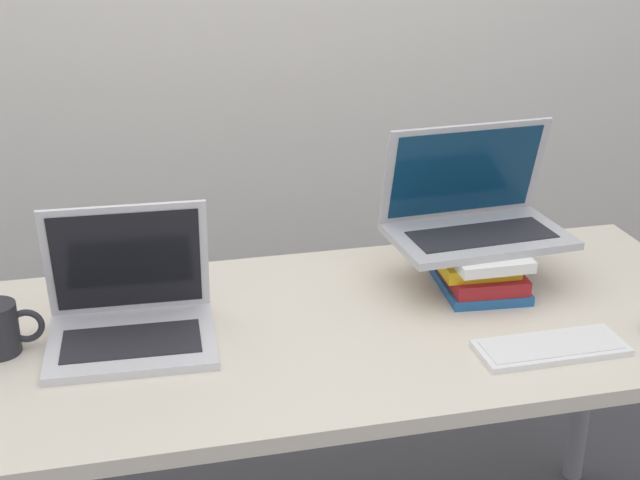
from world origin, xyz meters
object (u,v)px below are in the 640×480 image
at_px(laptop_left, 130,314).
at_px(laptop_on_books, 474,214).
at_px(book_stack, 475,263).
at_px(wireless_keyboard, 551,348).

xyz_separation_m(laptop_left, laptop_on_books, (0.73, 0.10, 0.10)).
distance_m(laptop_left, book_stack, 0.73).
bearing_deg(laptop_on_books, book_stack, -96.62).
xyz_separation_m(laptop_left, wireless_keyboard, (0.75, -0.23, -0.04)).
relative_size(laptop_left, book_stack, 1.13).
bearing_deg(wireless_keyboard, laptop_left, 163.12).
distance_m(laptop_on_books, wireless_keyboard, 0.36).
bearing_deg(laptop_left, laptop_on_books, 8.03).
bearing_deg(book_stack, laptop_on_books, 83.38).
bearing_deg(laptop_on_books, laptop_left, -171.97).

